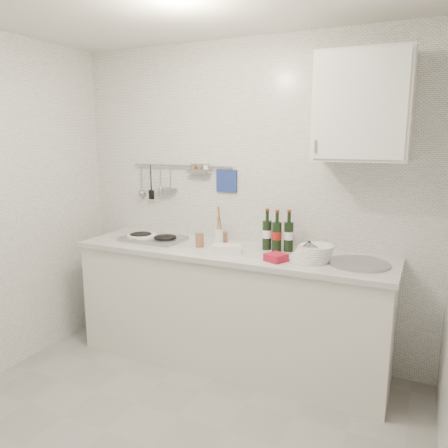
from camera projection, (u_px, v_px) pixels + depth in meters
name	position (u px, v px, depth m)	size (l,w,h in m)	color
floor	(151.00, 447.00, 2.52)	(3.00, 3.00, 0.00)	gray
back_wall	(245.00, 201.00, 3.52)	(3.00, 0.02, 2.50)	silver
counter	(231.00, 310.00, 3.41)	(2.44, 0.64, 0.96)	silver
wall_rail	(179.00, 177.00, 3.70)	(0.98, 0.09, 0.34)	#93969B
wall_cabinet	(363.00, 107.00, 2.85)	(0.60, 0.38, 0.70)	silver
plate_stack_hob	(141.00, 237.00, 3.63)	(0.27, 0.27, 0.04)	#4B56AC
plate_stack_sink	(313.00, 253.00, 3.00)	(0.30, 0.29, 0.12)	white
wine_bottles	(277.00, 230.00, 3.26)	(0.24, 0.11, 0.31)	black
butter_dish	(227.00, 249.00, 3.20)	(0.21, 0.10, 0.06)	white
strawberry_punnet	(276.00, 257.00, 3.00)	(0.13, 0.13, 0.05)	red
utensil_crock	(219.00, 235.00, 3.50)	(0.07, 0.07, 0.30)	white
jar_a	(224.00, 237.00, 3.54)	(0.07, 0.07, 0.09)	brown
jar_b	(314.00, 246.00, 3.27)	(0.06, 0.06, 0.07)	brown
jar_c	(302.00, 250.00, 3.15)	(0.06, 0.06, 0.08)	brown
jar_d	(200.00, 239.00, 3.39)	(0.07, 0.07, 0.12)	brown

